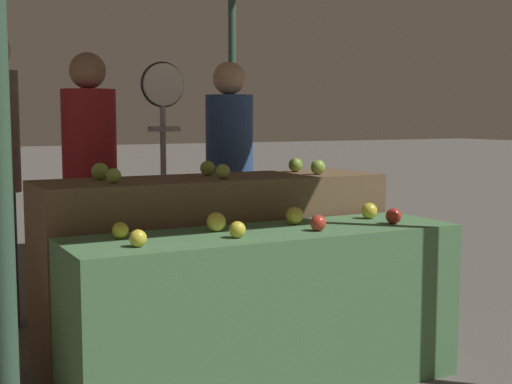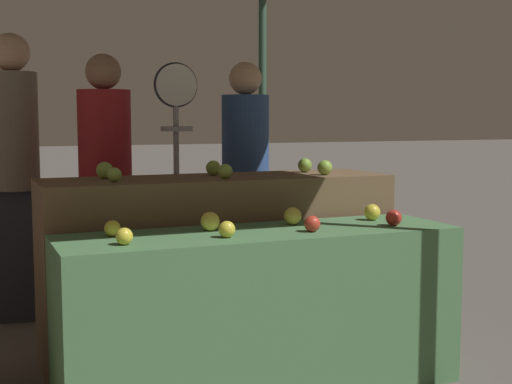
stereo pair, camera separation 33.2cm
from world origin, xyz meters
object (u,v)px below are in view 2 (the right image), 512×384
(person_customer_left, at_px, (14,153))
(person_customer_right, at_px, (245,166))
(produce_scale, at_px, (177,135))
(person_vendor_at_scale, at_px, (105,167))

(person_customer_left, height_order, person_customer_right, person_customer_left)
(produce_scale, xyz_separation_m, person_customer_right, (0.52, 0.15, -0.21))
(person_customer_left, xyz_separation_m, person_customer_right, (1.45, -0.27, -0.10))
(produce_scale, relative_size, person_vendor_at_scale, 0.97)
(person_vendor_at_scale, height_order, person_customer_right, person_vendor_at_scale)
(produce_scale, relative_size, person_customer_left, 0.90)
(produce_scale, bearing_deg, person_customer_right, 16.10)
(person_customer_right, bearing_deg, person_vendor_at_scale, -7.08)
(person_vendor_at_scale, bearing_deg, person_customer_right, -158.71)
(person_customer_left, bearing_deg, person_customer_right, -179.87)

